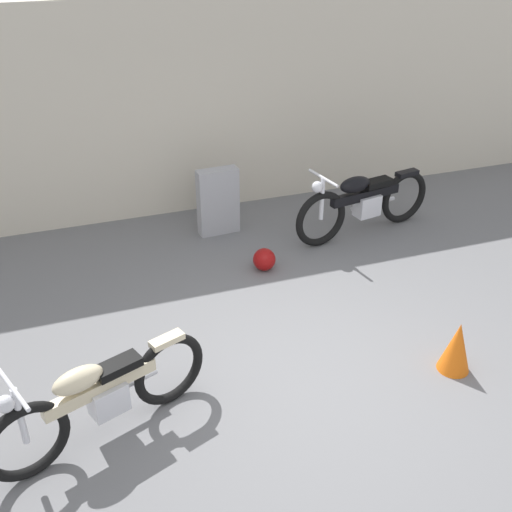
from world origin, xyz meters
TOP-DOWN VIEW (x-y plane):
  - ground_plane at (0.00, 0.00)m, footprint 40.00×40.00m
  - building_wall at (0.00, 4.23)m, footprint 18.00×0.30m
  - stone_marker at (0.03, 3.23)m, footprint 0.58×0.23m
  - helmet at (0.29, 2.05)m, footprint 0.29×0.29m
  - traffic_cone at (1.42, -0.39)m, footprint 0.32×0.32m
  - motorcycle_cream at (-1.98, -0.15)m, footprint 1.96×0.93m
  - motorcycle_black at (1.92, 2.54)m, footprint 2.22×0.71m

SIDE VIEW (x-z plane):
  - ground_plane at x=0.00m, z-range 0.00..0.00m
  - helmet at x=0.29m, z-range 0.00..0.29m
  - traffic_cone at x=1.42m, z-range 0.00..0.55m
  - motorcycle_cream at x=-1.98m, z-range -0.02..0.91m
  - stone_marker at x=0.03m, z-range 0.00..0.95m
  - motorcycle_black at x=1.92m, z-range -0.02..0.98m
  - building_wall at x=0.00m, z-range 0.00..3.04m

